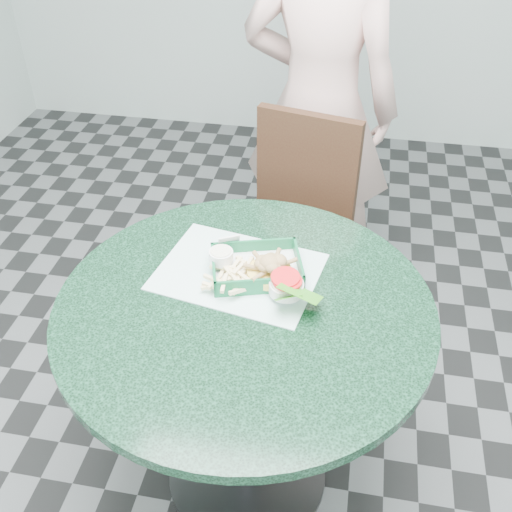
% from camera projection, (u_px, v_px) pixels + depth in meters
% --- Properties ---
extents(floor, '(4.00, 5.00, 0.02)m').
position_uv_depth(floor, '(247.00, 474.00, 1.98)').
color(floor, '#303335').
rests_on(floor, ground).
extents(cafe_table, '(0.96, 0.96, 0.75)m').
position_uv_depth(cafe_table, '(245.00, 355.00, 1.62)').
color(cafe_table, '#343437').
rests_on(cafe_table, floor).
extents(dining_chair, '(0.37, 0.37, 0.93)m').
position_uv_depth(dining_chair, '(301.00, 226.00, 2.17)').
color(dining_chair, '#5A3015').
rests_on(dining_chair, floor).
extents(diner_person, '(0.74, 0.55, 1.84)m').
position_uv_depth(diner_person, '(320.00, 85.00, 2.20)').
color(diner_person, '#D2A89E').
rests_on(diner_person, floor).
extents(placemat, '(0.47, 0.38, 0.00)m').
position_uv_depth(placemat, '(239.00, 277.00, 1.61)').
color(placemat, silver).
rests_on(placemat, cafe_table).
extents(food_basket, '(0.23, 0.17, 0.05)m').
position_uv_depth(food_basket, '(256.00, 275.00, 1.59)').
color(food_basket, '#106035').
rests_on(food_basket, placemat).
extents(crab_sandwich, '(0.12, 0.12, 0.07)m').
position_uv_depth(crab_sandwich, '(266.00, 274.00, 1.54)').
color(crab_sandwich, gold).
rests_on(crab_sandwich, food_basket).
extents(fries_pile, '(0.12, 0.13, 0.05)m').
position_uv_depth(fries_pile, '(225.00, 275.00, 1.56)').
color(fries_pile, '#FFE5A5').
rests_on(fries_pile, food_basket).
extents(sauce_ramekin, '(0.06, 0.06, 0.04)m').
position_uv_depth(sauce_ramekin, '(225.00, 256.00, 1.60)').
color(sauce_ramekin, white).
rests_on(sauce_ramekin, food_basket).
extents(garnish_cup, '(0.13, 0.13, 0.05)m').
position_uv_depth(garnish_cup, '(278.00, 297.00, 1.48)').
color(garnish_cup, silver).
rests_on(garnish_cup, food_basket).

